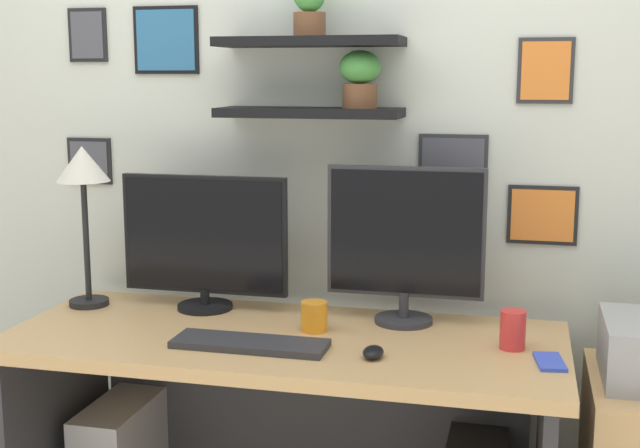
{
  "coord_description": "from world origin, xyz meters",
  "views": [
    {
      "loc": [
        0.68,
        -2.31,
        1.51
      ],
      "look_at": [
        0.1,
        0.05,
        1.08
      ],
      "focal_mm": 47.5,
      "sensor_mm": 36.0,
      "label": 1
    }
  ],
  "objects_px": {
    "desk_lamp": "(83,179)",
    "cell_phone": "(550,362)",
    "desk": "(289,395)",
    "keyboard": "(250,344)",
    "coffee_mug": "(314,316)",
    "monitor_left": "(204,241)",
    "computer_mouse": "(373,352)",
    "water_cup": "(513,330)",
    "monitor_right": "(405,241)"
  },
  "relations": [
    {
      "from": "monitor_right",
      "to": "coffee_mug",
      "type": "bearing_deg",
      "value": -147.5
    },
    {
      "from": "desk_lamp",
      "to": "cell_phone",
      "type": "relative_size",
      "value": 3.79
    },
    {
      "from": "monitor_right",
      "to": "cell_phone",
      "type": "xyz_separation_m",
      "value": [
        0.43,
        -0.29,
        -0.25
      ]
    },
    {
      "from": "monitor_left",
      "to": "water_cup",
      "type": "relative_size",
      "value": 5.05
    },
    {
      "from": "coffee_mug",
      "to": "computer_mouse",
      "type": "bearing_deg",
      "value": -42.55
    },
    {
      "from": "cell_phone",
      "to": "water_cup",
      "type": "xyz_separation_m",
      "value": [
        -0.1,
        0.1,
        0.05
      ]
    },
    {
      "from": "coffee_mug",
      "to": "water_cup",
      "type": "height_order",
      "value": "water_cup"
    },
    {
      "from": "monitor_left",
      "to": "water_cup",
      "type": "distance_m",
      "value": 1.02
    },
    {
      "from": "keyboard",
      "to": "computer_mouse",
      "type": "bearing_deg",
      "value": -0.93
    },
    {
      "from": "desk",
      "to": "water_cup",
      "type": "height_order",
      "value": "water_cup"
    },
    {
      "from": "monitor_left",
      "to": "cell_phone",
      "type": "relative_size",
      "value": 3.97
    },
    {
      "from": "keyboard",
      "to": "computer_mouse",
      "type": "relative_size",
      "value": 4.89
    },
    {
      "from": "monitor_left",
      "to": "water_cup",
      "type": "bearing_deg",
      "value": -10.77
    },
    {
      "from": "monitor_left",
      "to": "computer_mouse",
      "type": "relative_size",
      "value": 6.17
    },
    {
      "from": "keyboard",
      "to": "coffee_mug",
      "type": "relative_size",
      "value": 4.89
    },
    {
      "from": "keyboard",
      "to": "cell_phone",
      "type": "distance_m",
      "value": 0.82
    },
    {
      "from": "cell_phone",
      "to": "computer_mouse",
      "type": "bearing_deg",
      "value": 179.38
    },
    {
      "from": "cell_phone",
      "to": "coffee_mug",
      "type": "xyz_separation_m",
      "value": [
        -0.68,
        0.13,
        0.04
      ]
    },
    {
      "from": "cell_phone",
      "to": "coffee_mug",
      "type": "height_order",
      "value": "coffee_mug"
    },
    {
      "from": "water_cup",
      "to": "monitor_left",
      "type": "bearing_deg",
      "value": 169.23
    },
    {
      "from": "monitor_right",
      "to": "computer_mouse",
      "type": "xyz_separation_m",
      "value": [
        -0.03,
        -0.36,
        -0.24
      ]
    },
    {
      "from": "monitor_left",
      "to": "computer_mouse",
      "type": "height_order",
      "value": "monitor_left"
    },
    {
      "from": "cell_phone",
      "to": "monitor_left",
      "type": "bearing_deg",
      "value": 156.55
    },
    {
      "from": "monitor_left",
      "to": "keyboard",
      "type": "height_order",
      "value": "monitor_left"
    },
    {
      "from": "monitor_left",
      "to": "coffee_mug",
      "type": "distance_m",
      "value": 0.47
    },
    {
      "from": "computer_mouse",
      "to": "coffee_mug",
      "type": "relative_size",
      "value": 1.0
    },
    {
      "from": "keyboard",
      "to": "water_cup",
      "type": "relative_size",
      "value": 4.0
    },
    {
      "from": "computer_mouse",
      "to": "water_cup",
      "type": "distance_m",
      "value": 0.4
    },
    {
      "from": "desk",
      "to": "water_cup",
      "type": "relative_size",
      "value": 14.96
    },
    {
      "from": "cell_phone",
      "to": "water_cup",
      "type": "relative_size",
      "value": 1.27
    },
    {
      "from": "keyboard",
      "to": "coffee_mug",
      "type": "bearing_deg",
      "value": 54.05
    },
    {
      "from": "monitor_right",
      "to": "computer_mouse",
      "type": "relative_size",
      "value": 5.39
    },
    {
      "from": "desk",
      "to": "cell_phone",
      "type": "bearing_deg",
      "value": -9.63
    },
    {
      "from": "cell_phone",
      "to": "coffee_mug",
      "type": "distance_m",
      "value": 0.69
    },
    {
      "from": "keyboard",
      "to": "cell_phone",
      "type": "xyz_separation_m",
      "value": [
        0.82,
        0.06,
        -0.01
      ]
    },
    {
      "from": "monitor_left",
      "to": "cell_phone",
      "type": "xyz_separation_m",
      "value": [
        1.09,
        -0.29,
        -0.22
      ]
    },
    {
      "from": "desk",
      "to": "keyboard",
      "type": "bearing_deg",
      "value": -107.51
    },
    {
      "from": "desk_lamp",
      "to": "coffee_mug",
      "type": "distance_m",
      "value": 0.89
    },
    {
      "from": "keyboard",
      "to": "water_cup",
      "type": "bearing_deg",
      "value": 12.68
    },
    {
      "from": "desk",
      "to": "monitor_left",
      "type": "xyz_separation_m",
      "value": [
        -0.33,
        0.16,
        0.44
      ]
    },
    {
      "from": "coffee_mug",
      "to": "keyboard",
      "type": "bearing_deg",
      "value": -125.95
    },
    {
      "from": "desk",
      "to": "keyboard",
      "type": "relative_size",
      "value": 3.74
    },
    {
      "from": "monitor_right",
      "to": "cell_phone",
      "type": "bearing_deg",
      "value": -33.96
    },
    {
      "from": "water_cup",
      "to": "monitor_right",
      "type": "bearing_deg",
      "value": 150.54
    },
    {
      "from": "computer_mouse",
      "to": "coffee_mug",
      "type": "distance_m",
      "value": 0.29
    },
    {
      "from": "desk",
      "to": "keyboard",
      "type": "xyz_separation_m",
      "value": [
        -0.06,
        -0.19,
        0.22
      ]
    },
    {
      "from": "cell_phone",
      "to": "water_cup",
      "type": "height_order",
      "value": "water_cup"
    },
    {
      "from": "keyboard",
      "to": "computer_mouse",
      "type": "distance_m",
      "value": 0.35
    },
    {
      "from": "desk_lamp",
      "to": "cell_phone",
      "type": "bearing_deg",
      "value": -8.95
    },
    {
      "from": "computer_mouse",
      "to": "desk_lamp",
      "type": "bearing_deg",
      "value": 163.68
    }
  ]
}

